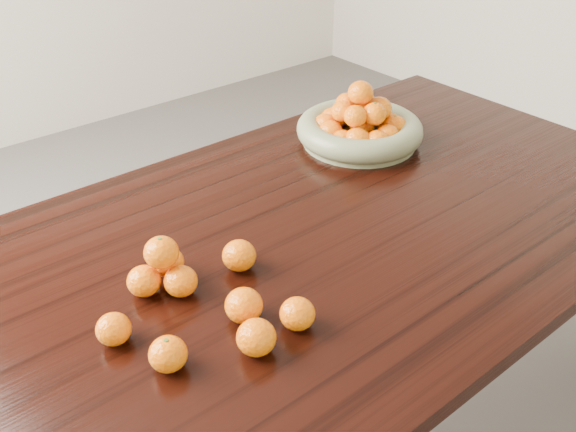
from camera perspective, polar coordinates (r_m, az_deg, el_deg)
dining_table at (r=1.43m, az=0.03°, el=-5.20°), size 2.00×1.00×0.75m
fruit_bowl at (r=1.78m, az=6.39°, el=7.85°), size 0.35×0.35×0.18m
orange_pyramid at (r=1.24m, az=-11.01°, el=-4.63°), size 0.13×0.13×0.11m
loose_orange_0 at (r=1.09m, az=-10.62°, el=-11.97°), size 0.06×0.06×0.06m
loose_orange_1 at (r=1.16m, az=-3.95°, el=-7.93°), size 0.07×0.07×0.06m
loose_orange_2 at (r=1.14m, az=0.84°, el=-8.68°), size 0.06×0.06×0.06m
loose_orange_3 at (r=1.15m, az=-15.24°, el=-9.68°), size 0.06×0.06×0.06m
loose_orange_4 at (r=1.09m, az=-2.84°, el=-10.73°), size 0.07×0.07×0.06m
loose_orange_5 at (r=1.28m, az=-4.37°, el=-3.52°), size 0.07×0.07×0.06m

